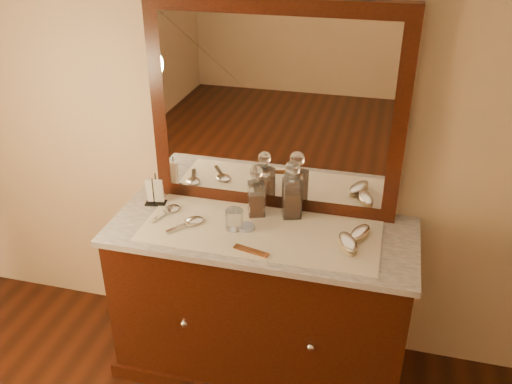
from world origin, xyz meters
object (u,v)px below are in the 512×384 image
at_px(dresser_cabinet, 261,303).
at_px(mirror_frame, 275,110).
at_px(decanter_left, 256,196).
at_px(hand_mirror_inner, 191,222).
at_px(pin_dish, 246,227).
at_px(napkin_rack, 155,193).
at_px(hand_mirror_outer, 169,210).
at_px(comb, 251,251).
at_px(brush_near, 348,244).
at_px(decanter_right, 292,195).
at_px(brush_far, 360,234).

height_order(dresser_cabinet, mirror_frame, mirror_frame).
relative_size(decanter_left, hand_mirror_inner, 1.32).
xyz_separation_m(pin_dish, napkin_rack, (-0.51, 0.12, 0.05)).
bearing_deg(hand_mirror_outer, comb, -25.61).
bearing_deg(hand_mirror_outer, brush_near, -6.25).
height_order(comb, hand_mirror_outer, hand_mirror_outer).
bearing_deg(napkin_rack, hand_mirror_inner, -31.07).
height_order(mirror_frame, decanter_left, mirror_frame).
bearing_deg(brush_near, decanter_left, 158.34).
height_order(comb, napkin_rack, napkin_rack).
bearing_deg(brush_near, comb, -161.89).
relative_size(dresser_cabinet, comb, 8.56).
distance_m(dresser_cabinet, hand_mirror_outer, 0.66).
distance_m(mirror_frame, decanter_right, 0.41).
xyz_separation_m(comb, decanter_left, (-0.06, 0.32, 0.10)).
bearing_deg(decanter_right, dresser_cabinet, -126.45).
bearing_deg(napkin_rack, pin_dish, -13.33).
height_order(napkin_rack, brush_far, napkin_rack).
height_order(decanter_left, hand_mirror_outer, decanter_left).
bearing_deg(brush_far, dresser_cabinet, -175.34).
xyz_separation_m(napkin_rack, brush_near, (0.98, -0.16, -0.04)).
relative_size(pin_dish, hand_mirror_outer, 0.42).
bearing_deg(pin_dish, decanter_right, 42.98).
distance_m(napkin_rack, decanter_right, 0.69).
bearing_deg(dresser_cabinet, mirror_frame, 90.00).
bearing_deg(dresser_cabinet, pin_dish, -165.67).
relative_size(comb, napkin_rack, 1.05).
relative_size(mirror_frame, brush_far, 7.25).
height_order(decanter_left, brush_far, decanter_left).
bearing_deg(napkin_rack, brush_far, -3.63).
distance_m(dresser_cabinet, hand_mirror_inner, 0.56).
xyz_separation_m(brush_far, hand_mirror_outer, (-0.93, -0.00, -0.01)).
bearing_deg(napkin_rack, mirror_frame, 13.96).
bearing_deg(napkin_rack, hand_mirror_outer, -33.93).
height_order(mirror_frame, brush_near, mirror_frame).
xyz_separation_m(decanter_left, hand_mirror_outer, (-0.42, -0.09, -0.09)).
xyz_separation_m(decanter_left, hand_mirror_inner, (-0.28, -0.17, -0.09)).
distance_m(brush_far, hand_mirror_outer, 0.93).
xyz_separation_m(pin_dish, decanter_left, (0.01, 0.14, 0.09)).
xyz_separation_m(pin_dish, comb, (0.07, -0.18, -0.00)).
bearing_deg(comb, decanter_left, 113.75).
xyz_separation_m(decanter_right, hand_mirror_outer, (-0.59, -0.12, -0.10)).
bearing_deg(decanter_right, hand_mirror_outer, -168.84).
bearing_deg(hand_mirror_outer, napkin_rack, 146.07).
bearing_deg(dresser_cabinet, napkin_rack, 169.95).
height_order(napkin_rack, decanter_right, decanter_right).
xyz_separation_m(dresser_cabinet, decanter_left, (-0.06, 0.12, 0.54)).
bearing_deg(decanter_right, mirror_frame, 140.09).
height_order(napkin_rack, hand_mirror_inner, napkin_rack).
bearing_deg(comb, hand_mirror_outer, 167.72).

